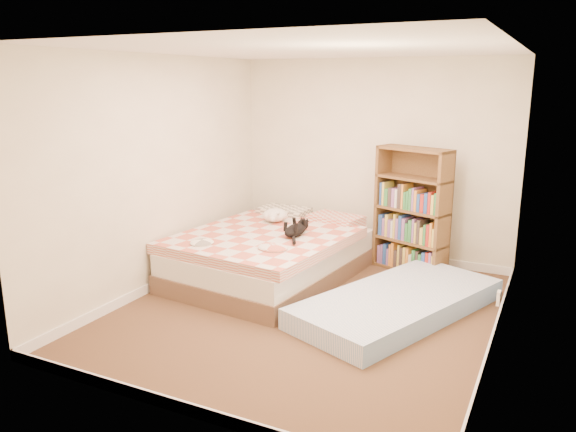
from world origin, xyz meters
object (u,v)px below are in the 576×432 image
at_px(floor_mattress, 398,303).
at_px(white_dog, 275,215).
at_px(black_cat, 297,229).
at_px(bed, 273,253).
at_px(bookshelf, 411,226).

relative_size(floor_mattress, white_dog, 5.33).
distance_m(floor_mattress, black_cat, 1.41).
xyz_separation_m(bed, black_cat, (0.33, -0.06, 0.34)).
relative_size(bookshelf, white_dog, 3.53).
height_order(floor_mattress, white_dog, white_dog).
xyz_separation_m(bed, floor_mattress, (1.60, -0.40, -0.18)).
bearing_deg(bed, floor_mattress, -7.98).
relative_size(bookshelf, floor_mattress, 0.66).
bearing_deg(black_cat, bed, 167.98).
height_order(bed, bookshelf, bookshelf).
height_order(floor_mattress, black_cat, black_cat).
bearing_deg(black_cat, bookshelf, 41.68).
relative_size(bookshelf, black_cat, 2.21).
distance_m(floor_mattress, white_dog, 2.00).
xyz_separation_m(bed, white_dog, (-0.17, 0.38, 0.35)).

